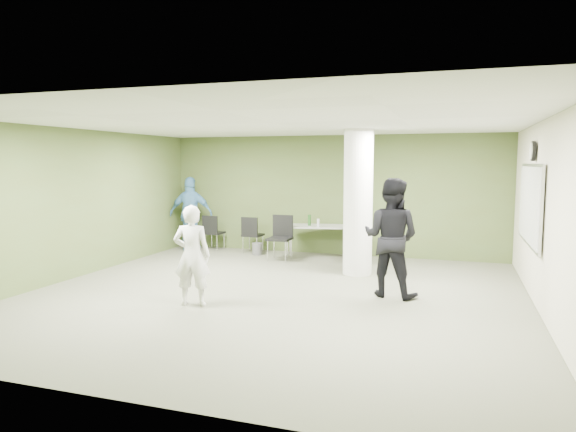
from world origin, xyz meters
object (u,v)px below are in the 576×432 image
(chair_back_left, at_px, (212,230))
(woman_white, at_px, (192,256))
(folding_table, at_px, (318,228))
(man_black, at_px, (391,237))
(man_blue, at_px, (191,214))

(chair_back_left, height_order, woman_white, woman_white)
(folding_table, distance_m, woman_white, 4.55)
(man_black, bearing_deg, chair_back_left, -19.98)
(woman_white, height_order, man_blue, man_blue)
(man_black, xyz_separation_m, man_blue, (-5.21, 2.87, -0.05))
(woman_white, bearing_deg, chair_back_left, -81.74)
(woman_white, distance_m, man_black, 3.18)
(folding_table, relative_size, chair_back_left, 1.88)
(chair_back_left, distance_m, man_blue, 0.66)
(man_blue, bearing_deg, folding_table, 169.47)
(folding_table, bearing_deg, man_black, -67.16)
(man_blue, bearing_deg, man_black, 138.68)
(woman_white, height_order, man_black, man_black)
(folding_table, relative_size, man_black, 0.85)
(folding_table, bearing_deg, woman_white, -111.02)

